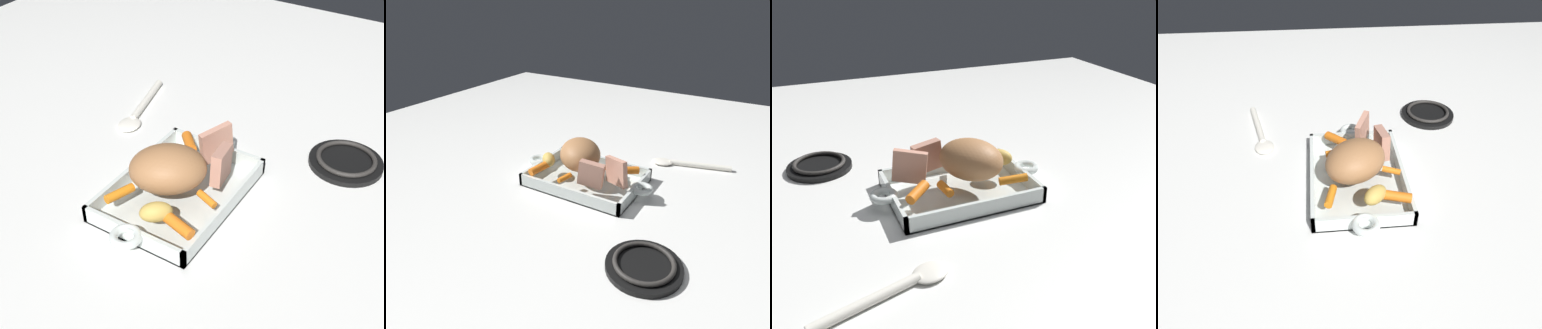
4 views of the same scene
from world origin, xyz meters
TOP-DOWN VIEW (x-y plane):
  - ground_plane at (0.00, 0.00)m, footprint 2.23×2.23m
  - roasting_dish at (0.00, 0.00)m, footprint 0.41×0.23m
  - pork_roast at (0.03, -0.01)m, footprint 0.18×0.19m
  - roast_slice_thin at (-0.11, 0.02)m, footprint 0.08×0.05m
  - roast_slice_thick at (-0.05, 0.07)m, footprint 0.08×0.03m
  - baby_carrot_center_right at (0.02, 0.08)m, footprint 0.03×0.05m
  - baby_carrot_southeast at (-0.11, -0.05)m, footprint 0.06×0.06m
  - baby_carrot_southwest at (0.12, 0.07)m, footprint 0.04×0.07m
  - baby_carrot_northwest at (0.10, -0.07)m, footprint 0.07×0.03m
  - baby_carrot_northeast at (-0.05, -0.05)m, footprint 0.02×0.05m
  - potato_whole at (0.12, 0.03)m, footprint 0.07×0.07m
  - stove_burner_rear at (-0.28, 0.25)m, footprint 0.16×0.16m
  - serving_spoon at (-0.22, -0.26)m, footprint 0.25×0.10m

SIDE VIEW (x-z plane):
  - ground_plane at x=0.00m, z-range 0.00..0.00m
  - serving_spoon at x=-0.22m, z-range 0.00..0.02m
  - stove_burner_rear at x=-0.28m, z-range 0.00..0.02m
  - roasting_dish at x=0.00m, z-range -0.01..0.03m
  - baby_carrot_center_right at x=0.02m, z-range 0.04..0.06m
  - baby_carrot_northwest at x=0.10m, z-range 0.04..0.06m
  - baby_carrot_northeast at x=-0.05m, z-range 0.04..0.06m
  - baby_carrot_southwest at x=0.12m, z-range 0.04..0.06m
  - baby_carrot_southeast at x=-0.11m, z-range 0.04..0.06m
  - potato_whole at x=0.12m, z-range 0.04..0.08m
  - roast_slice_thick at x=-0.05m, z-range 0.04..0.11m
  - roast_slice_thin at x=-0.11m, z-range 0.04..0.12m
  - pork_roast at x=0.03m, z-range 0.04..0.13m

